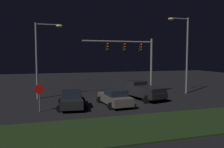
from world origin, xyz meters
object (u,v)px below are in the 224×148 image
(car_sedan_far, at_px, (115,97))
(pickup_truck, at_px, (141,89))
(stop_sign, at_px, (39,93))
(car_sedan, at_px, (72,99))
(street_lamp_right, at_px, (184,47))
(traffic_signal_gantry, at_px, (132,52))
(street_lamp_left, at_px, (42,51))

(car_sedan_far, bearing_deg, pickup_truck, -61.75)
(pickup_truck, distance_m, stop_sign, 10.46)
(car_sedan, relative_size, stop_sign, 2.05)
(car_sedan, bearing_deg, street_lamp_right, -68.20)
(traffic_signal_gantry, bearing_deg, street_lamp_right, -9.13)
(car_sedan_far, bearing_deg, car_sedan, 82.00)
(car_sedan_far, height_order, traffic_signal_gantry, traffic_signal_gantry)
(car_sedan, distance_m, car_sedan_far, 3.84)
(traffic_signal_gantry, bearing_deg, car_sedan_far, -126.53)
(street_lamp_left, distance_m, street_lamp_right, 16.03)
(traffic_signal_gantry, bearing_deg, stop_sign, -151.78)
(street_lamp_right, height_order, stop_sign, street_lamp_right)
(pickup_truck, relative_size, car_sedan_far, 1.27)
(street_lamp_right, distance_m, stop_sign, 17.30)
(traffic_signal_gantry, bearing_deg, street_lamp_left, 177.04)
(car_sedan_far, distance_m, street_lamp_left, 9.28)
(pickup_truck, xyz_separation_m, car_sedan_far, (-3.60, -2.29, -0.26))
(traffic_signal_gantry, distance_m, street_lamp_left, 9.86)
(traffic_signal_gantry, height_order, street_lamp_right, street_lamp_right)
(pickup_truck, relative_size, traffic_signal_gantry, 0.69)
(pickup_truck, bearing_deg, car_sedan_far, 107.76)
(car_sedan_far, bearing_deg, stop_sign, 90.15)
(street_lamp_right, bearing_deg, pickup_truck, -164.89)
(car_sedan_far, bearing_deg, street_lamp_right, -72.18)
(traffic_signal_gantry, relative_size, street_lamp_right, 0.93)
(street_lamp_left, bearing_deg, traffic_signal_gantry, -2.96)
(car_sedan, height_order, traffic_signal_gantry, traffic_signal_gantry)
(car_sedan_far, bearing_deg, traffic_signal_gantry, -40.77)
(car_sedan, height_order, street_lamp_right, street_lamp_right)
(street_lamp_right, relative_size, stop_sign, 4.02)
(car_sedan_far, relative_size, street_lamp_left, 0.57)
(pickup_truck, bearing_deg, traffic_signal_gantry, -16.03)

